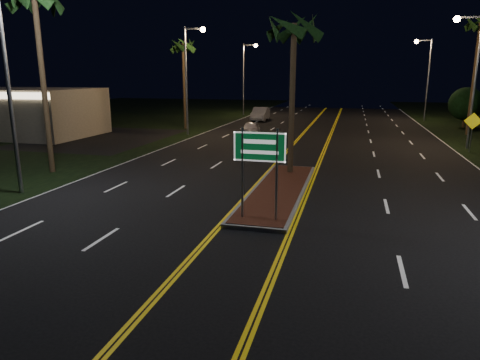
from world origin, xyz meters
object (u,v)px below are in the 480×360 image
(streetlight_left_far, at_px, (246,71))
(car_far, at_px, (260,113))
(highway_sign, at_px, (260,156))
(streetlight_right_far, at_px, (425,70))
(palm_left_far, at_px, (183,46))
(warning_sign, at_px, (472,126))
(streetlight_left_mid, at_px, (190,68))
(shrub_far, at_px, (466,104))
(streetlight_right_mid, at_px, (471,67))
(median_island, at_px, (279,190))
(commercial_building, at_px, (9,112))
(palm_median, at_px, (294,28))
(palm_left_near, at_px, (34,0))
(streetlight_left_near, at_px, (13,60))
(car_near, at_px, (251,128))

(streetlight_left_far, distance_m, car_far, 8.69)
(highway_sign, bearing_deg, streetlight_right_far, 74.85)
(palm_left_far, relative_size, warning_sign, 3.31)
(streetlight_left_mid, relative_size, shrub_far, 2.27)
(streetlight_right_mid, distance_m, streetlight_right_far, 20.00)
(median_island, distance_m, warning_sign, 17.32)
(commercial_building, bearing_deg, palm_median, -20.05)
(streetlight_left_mid, relative_size, streetlight_left_far, 1.00)
(streetlight_right_mid, bearing_deg, warning_sign, -83.16)
(palm_left_near, height_order, shrub_far, palm_left_near)
(commercial_building, bearing_deg, streetlight_left_near, -46.10)
(palm_median, relative_size, car_far, 1.57)
(streetlight_left_near, bearing_deg, streetlight_right_mid, 40.30)
(median_island, xyz_separation_m, streetlight_left_near, (-10.61, -3.00, 5.57))
(commercial_building, height_order, car_far, commercial_building)
(shrub_far, xyz_separation_m, car_far, (-21.14, 1.52, -1.45))
(streetlight_left_far, bearing_deg, palm_left_far, -97.78)
(streetlight_right_far, bearing_deg, streetlight_left_mid, -139.70)
(commercial_building, xyz_separation_m, streetlight_right_mid, (36.61, 2.01, 3.65))
(commercial_building, bearing_deg, median_island, -26.55)
(palm_left_near, bearing_deg, streetlight_right_mid, 31.20)
(palm_left_near, bearing_deg, palm_median, 11.31)
(streetlight_left_near, distance_m, streetlight_left_far, 40.00)
(streetlight_right_mid, height_order, streetlight_right_far, same)
(streetlight_left_near, bearing_deg, warning_sign, 37.52)
(streetlight_left_near, bearing_deg, palm_left_far, 95.21)
(palm_left_far, distance_m, shrub_far, 28.30)
(car_near, bearing_deg, streetlight_left_near, -114.83)
(median_island, xyz_separation_m, streetlight_right_far, (10.61, 35.00, 5.57))
(streetlight_right_mid, bearing_deg, car_near, 173.64)
(palm_median, distance_m, car_near, 15.68)
(median_island, bearing_deg, palm_left_near, 175.43)
(streetlight_left_near, relative_size, car_far, 1.70)
(streetlight_left_mid, bearing_deg, streetlight_left_far, 90.00)
(highway_sign, relative_size, warning_sign, 1.20)
(commercial_building, xyz_separation_m, palm_left_near, (13.50, -11.99, 6.68))
(palm_left_near, xyz_separation_m, palm_left_far, (-0.30, 20.00, -0.93))
(commercial_building, distance_m, streetlight_left_mid, 16.31)
(car_far, bearing_deg, palm_left_near, -102.05)
(palm_left_near, relative_size, shrub_far, 2.47)
(highway_sign, xyz_separation_m, shrub_far, (13.80, 33.20, -0.07))
(shrub_far, bearing_deg, palm_left_near, -133.21)
(car_far, bearing_deg, streetlight_right_mid, -42.98)
(palm_median, bearing_deg, streetlight_left_far, 107.58)
(streetlight_left_mid, relative_size, palm_left_near, 0.92)
(highway_sign, height_order, streetlight_left_near, streetlight_left_near)
(streetlight_left_mid, distance_m, car_far, 14.71)
(median_island, height_order, highway_sign, highway_sign)
(commercial_building, height_order, streetlight_right_mid, streetlight_right_mid)
(median_island, height_order, streetlight_left_mid, streetlight_left_mid)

